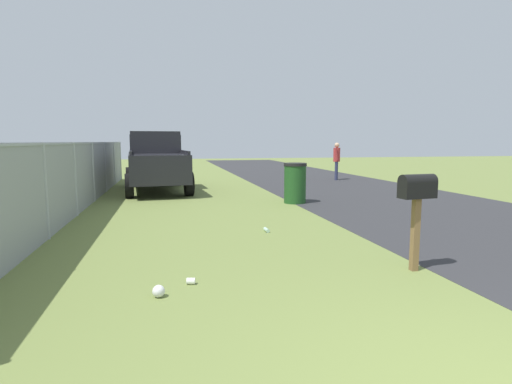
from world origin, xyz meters
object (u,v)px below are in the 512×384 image
at_px(mailbox, 417,194).
at_px(pedestrian, 337,158).
at_px(trash_bin, 295,183).
at_px(pickup_truck, 156,160).

distance_m(mailbox, pedestrian, 13.18).
distance_m(mailbox, trash_bin, 6.22).
distance_m(mailbox, pickup_truck, 10.76).
height_order(pickup_truck, pedestrian, pickup_truck).
xyz_separation_m(mailbox, pickup_truck, (10.12, 3.64, 0.05)).
xyz_separation_m(pickup_truck, trash_bin, (-3.93, -3.93, -0.53)).
relative_size(trash_bin, pedestrian, 0.67).
bearing_deg(pedestrian, pickup_truck, -138.36).
bearing_deg(trash_bin, pedestrian, -32.29).
bearing_deg(mailbox, pedestrian, -25.28).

